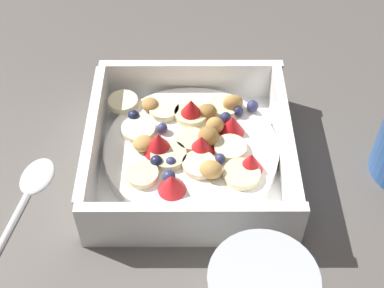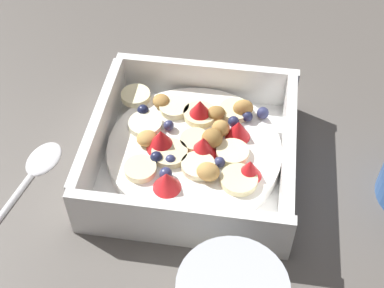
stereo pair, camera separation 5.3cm
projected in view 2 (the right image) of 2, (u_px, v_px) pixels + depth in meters
ground_plane at (197, 150)px, 0.57m from camera, size 2.40×2.40×0.00m
fruit_bowl at (193, 150)px, 0.54m from camera, size 0.20×0.20×0.06m
spoon at (29, 175)px, 0.54m from camera, size 0.06×0.17×0.01m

